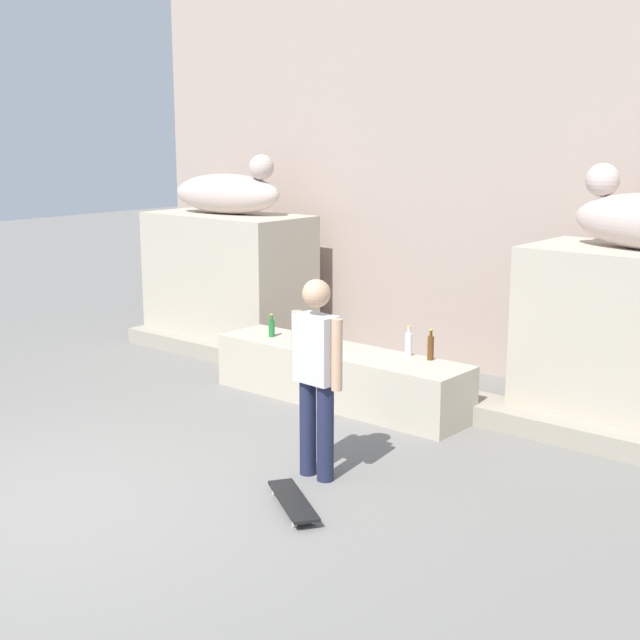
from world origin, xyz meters
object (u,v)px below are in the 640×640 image
at_px(skateboard, 293,501).
at_px(skater, 317,370).
at_px(bottle_clear, 409,344).
at_px(bottle_green, 272,328).
at_px(bottle_blue, 317,341).
at_px(statue_reclining_left, 229,192).
at_px(bottle_brown, 431,347).

bearing_deg(skateboard, skater, 147.28).
relative_size(skater, skateboard, 2.14).
distance_m(skateboard, bottle_clear, 2.75).
bearing_deg(skater, bottle_green, 144.88).
bearing_deg(bottle_blue, bottle_green, 164.83).
xyz_separation_m(statue_reclining_left, skater, (3.89, -2.82, -1.11)).
height_order(skateboard, bottle_brown, bottle_brown).
distance_m(skater, bottle_brown, 2.00).
relative_size(statue_reclining_left, bottle_blue, 5.54).
distance_m(bottle_clear, bottle_blue, 0.94).
distance_m(skateboard, bottle_blue, 2.62).
xyz_separation_m(bottle_green, bottle_blue, (0.86, -0.23, 0.02)).
height_order(bottle_brown, bottle_blue, bottle_brown).
bearing_deg(skater, skateboard, -61.69).
height_order(skater, bottle_blue, skater).
xyz_separation_m(bottle_brown, bottle_clear, (-0.26, -0.00, -0.00)).
bearing_deg(bottle_green, bottle_brown, 8.55).
bearing_deg(bottle_clear, statue_reclining_left, 166.23).
height_order(skateboard, bottle_clear, bottle_clear).
distance_m(statue_reclining_left, bottle_green, 2.51).
distance_m(statue_reclining_left, bottle_brown, 4.02).
bearing_deg(skateboard, bottle_green, 168.72).
relative_size(skateboard, bottle_clear, 2.55).
relative_size(bottle_green, bottle_blue, 0.85).
distance_m(skater, bottle_green, 2.70).
bearing_deg(statue_reclining_left, bottle_brown, -22.61).
distance_m(bottle_green, bottle_blue, 0.89).
bearing_deg(statue_reclining_left, skateboard, -49.21).
relative_size(statue_reclining_left, bottle_green, 6.48).
bearing_deg(bottle_brown, skater, -84.64).
relative_size(skater, bottle_blue, 5.53).
relative_size(skateboard, bottle_blue, 2.59).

